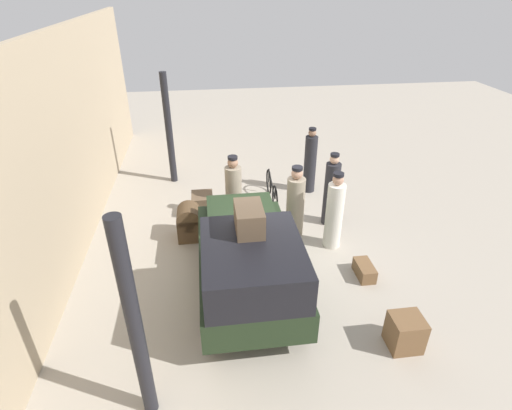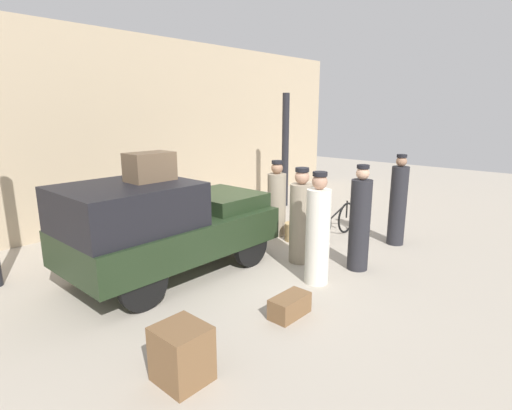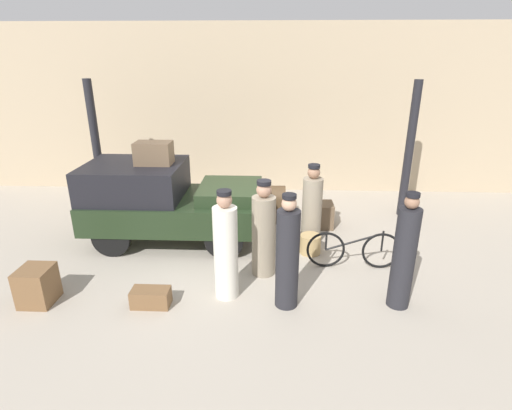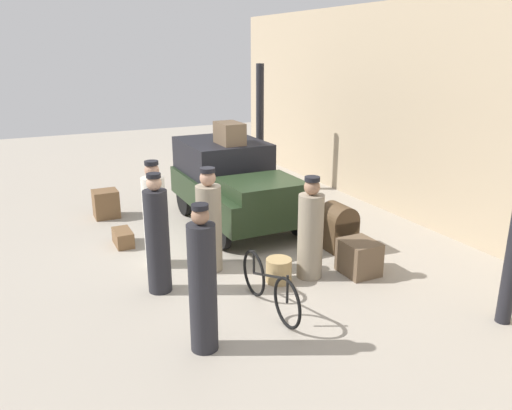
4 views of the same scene
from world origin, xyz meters
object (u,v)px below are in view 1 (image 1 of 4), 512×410
object	(u,v)px
trunk_barrel_dark	(189,222)
trunk_umber_medium	(203,204)
conductor_in_dark_uniform	(310,163)
suitcase_tan_flat	(405,332)
wicker_basket	(255,210)
porter_carrying_trunk	(234,191)
porter_lifting_near_truck	(331,192)
porter_standing_middle	(295,205)
trunk_on_truck_roof	(249,219)
truck	(249,260)
porter_with_bicycle	(334,214)
trunk_wicker_pale	(364,270)
bicycle	(272,190)

from	to	relation	value
trunk_barrel_dark	trunk_umber_medium	bearing A→B (deg)	-16.81
conductor_in_dark_uniform	suitcase_tan_flat	distance (m)	5.70
wicker_basket	porter_carrying_trunk	distance (m)	0.78
porter_carrying_trunk	porter_lifting_near_truck	world-z (taller)	porter_lifting_near_truck
porter_standing_middle	trunk_on_truck_roof	bearing A→B (deg)	149.15
truck	wicker_basket	xyz separation A→B (m)	(2.96, -0.51, -0.71)
porter_with_bicycle	trunk_on_truck_roof	world-z (taller)	trunk_on_truck_roof
trunk_barrel_dark	trunk_on_truck_roof	bearing A→B (deg)	-154.61
porter_with_bicycle	trunk_on_truck_roof	distance (m)	2.84
porter_lifting_near_truck	suitcase_tan_flat	distance (m)	3.96
porter_standing_middle	porter_with_bicycle	world-z (taller)	porter_with_bicycle
trunk_on_truck_roof	truck	bearing A→B (deg)	0.00
wicker_basket	conductor_in_dark_uniform	world-z (taller)	conductor_in_dark_uniform
trunk_wicker_pale	trunk_on_truck_roof	xyz separation A→B (m)	(-0.49, 2.41, 1.72)
porter_lifting_near_truck	porter_with_bicycle	bearing A→B (deg)	167.22
porter_lifting_near_truck	porter_with_bicycle	size ratio (longest dim) A/B	1.02
truck	conductor_in_dark_uniform	xyz separation A→B (m)	(4.19, -2.22, -0.04)
bicycle	trunk_barrel_dark	bearing A→B (deg)	124.04
conductor_in_dark_uniform	trunk_barrel_dark	size ratio (longest dim) A/B	2.20
trunk_on_truck_roof	conductor_in_dark_uniform	bearing A→B (deg)	-26.98
bicycle	wicker_basket	bearing A→B (deg)	143.23
truck	porter_lifting_near_truck	size ratio (longest dim) A/B	1.92
truck	trunk_umber_medium	xyz separation A→B (m)	(3.26, 0.81, -0.62)
wicker_basket	trunk_umber_medium	bearing A→B (deg)	77.03
bicycle	porter_standing_middle	world-z (taller)	porter_standing_middle
conductor_in_dark_uniform	porter_standing_middle	bearing A→B (deg)	157.35
bicycle	trunk_on_truck_roof	bearing A→B (deg)	164.64
porter_lifting_near_truck	trunk_on_truck_roof	world-z (taller)	trunk_on_truck_roof
porter_standing_middle	trunk_wicker_pale	bearing A→B (deg)	-147.91
porter_carrying_trunk	porter_lifting_near_truck	bearing A→B (deg)	-103.93
porter_carrying_trunk	suitcase_tan_flat	xyz separation A→B (m)	(-4.49, -2.42, -0.46)
porter_with_bicycle	trunk_wicker_pale	size ratio (longest dim) A/B	3.05
trunk_barrel_dark	trunk_on_truck_roof	world-z (taller)	trunk_on_truck_roof
conductor_in_dark_uniform	porter_with_bicycle	world-z (taller)	conductor_in_dark_uniform
conductor_in_dark_uniform	trunk_wicker_pale	size ratio (longest dim) A/B	3.14
conductor_in_dark_uniform	trunk_on_truck_roof	size ratio (longest dim) A/B	2.62
conductor_in_dark_uniform	trunk_on_truck_roof	bearing A→B (deg)	153.02
porter_with_bicycle	trunk_umber_medium	xyz separation A→B (m)	(1.79, 2.88, -0.55)
trunk_barrel_dark	wicker_basket	bearing A→B (deg)	-65.52
suitcase_tan_flat	trunk_wicker_pale	size ratio (longest dim) A/B	1.01
truck	porter_carrying_trunk	world-z (taller)	porter_carrying_trunk
trunk_wicker_pale	porter_standing_middle	bearing A→B (deg)	32.09
truck	bicycle	world-z (taller)	truck
porter_carrying_trunk	suitcase_tan_flat	distance (m)	5.12
wicker_basket	porter_standing_middle	size ratio (longest dim) A/B	0.23
porter_standing_middle	trunk_on_truck_roof	size ratio (longest dim) A/B	2.45
trunk_wicker_pale	trunk_on_truck_roof	bearing A→B (deg)	101.44
trunk_umber_medium	trunk_on_truck_roof	xyz separation A→B (m)	(-3.43, -0.81, 1.59)
trunk_wicker_pale	porter_with_bicycle	bearing A→B (deg)	16.50
porter_carrying_trunk	trunk_barrel_dark	distance (m)	1.40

